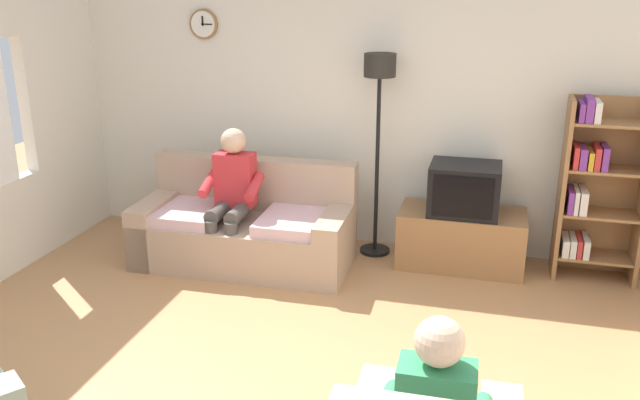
% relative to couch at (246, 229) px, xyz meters
% --- Properties ---
extents(ground_plane, '(12.00, 12.00, 0.00)m').
position_rel_couch_xyz_m(ground_plane, '(0.92, -1.82, -0.31)').
color(ground_plane, '#B27F51').
extents(back_wall_assembly, '(6.20, 0.17, 2.70)m').
position_rel_couch_xyz_m(back_wall_assembly, '(0.92, 0.84, 1.04)').
color(back_wall_assembly, silver).
rests_on(back_wall_assembly, ground_plane).
extents(couch, '(1.92, 0.91, 0.90)m').
position_rel_couch_xyz_m(couch, '(0.00, 0.00, 0.00)').
color(couch, tan).
rests_on(couch, ground_plane).
extents(tv_stand, '(1.10, 0.56, 0.51)m').
position_rel_couch_xyz_m(tv_stand, '(1.89, 0.43, -0.06)').
color(tv_stand, olive).
rests_on(tv_stand, ground_plane).
extents(tv, '(0.60, 0.49, 0.44)m').
position_rel_couch_xyz_m(tv, '(1.89, 0.40, 0.41)').
color(tv, black).
rests_on(tv, tv_stand).
extents(bookshelf, '(0.68, 0.36, 1.56)m').
position_rel_couch_xyz_m(bookshelf, '(2.96, 0.50, 0.49)').
color(bookshelf, olive).
rests_on(bookshelf, ground_plane).
extents(floor_lamp, '(0.28, 0.28, 1.85)m').
position_rel_couch_xyz_m(floor_lamp, '(1.09, 0.53, 1.14)').
color(floor_lamp, black).
rests_on(floor_lamp, ground_plane).
extents(person_on_couch, '(0.52, 0.54, 1.24)m').
position_rel_couch_xyz_m(person_on_couch, '(-0.07, -0.11, 0.39)').
color(person_on_couch, red).
rests_on(person_on_couch, ground_plane).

